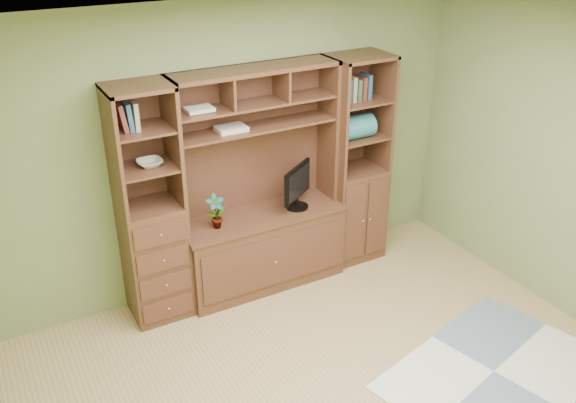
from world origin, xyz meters
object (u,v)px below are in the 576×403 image
left_tower (150,208)px  right_tower (355,162)px  center_hutch (262,185)px  monitor (297,180)px

left_tower → right_tower: (2.02, 0.00, 0.00)m
center_hutch → left_tower: (-1.00, 0.04, 0.00)m
center_hutch → right_tower: 1.03m
right_tower → center_hutch: bearing=-177.8°
monitor → right_tower: bearing=-28.2°
left_tower → monitor: size_ratio=3.61×
left_tower → right_tower: 2.02m
center_hutch → monitor: bearing=-5.8°
center_hutch → left_tower: bearing=177.7°
center_hutch → monitor: 0.35m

